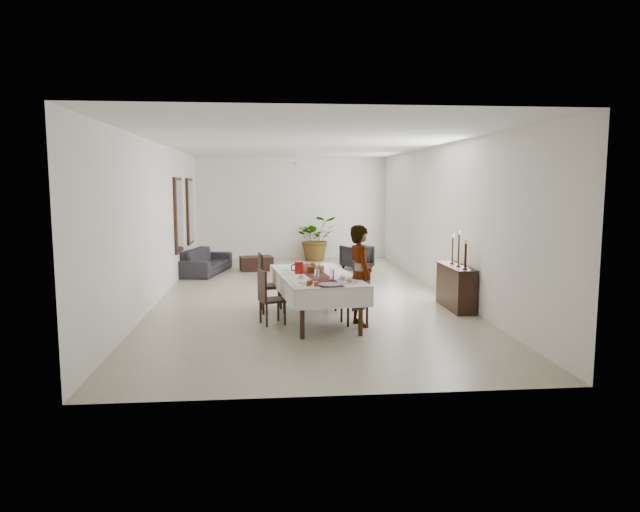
# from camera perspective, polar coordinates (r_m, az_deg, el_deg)

# --- Properties ---
(floor) EXTENTS (6.00, 12.00, 0.00)m
(floor) POSITION_cam_1_polar(r_m,az_deg,el_deg) (12.36, -1.58, -3.81)
(floor) COLOR #B4AB8F
(floor) RESTS_ON ground
(ceiling) EXTENTS (6.00, 12.00, 0.02)m
(ceiling) POSITION_cam_1_polar(r_m,az_deg,el_deg) (12.16, -1.63, 11.15)
(ceiling) COLOR white
(ceiling) RESTS_ON wall_back
(wall_back) EXTENTS (6.00, 0.02, 3.20)m
(wall_back) POSITION_cam_1_polar(r_m,az_deg,el_deg) (18.14, -2.83, 4.79)
(wall_back) COLOR white
(wall_back) RESTS_ON floor
(wall_front) EXTENTS (6.00, 0.02, 3.20)m
(wall_front) POSITION_cam_1_polar(r_m,az_deg,el_deg) (6.21, 1.96, 0.14)
(wall_front) COLOR white
(wall_front) RESTS_ON floor
(wall_left) EXTENTS (0.02, 12.00, 3.20)m
(wall_left) POSITION_cam_1_polar(r_m,az_deg,el_deg) (12.34, -15.68, 3.39)
(wall_left) COLOR white
(wall_left) RESTS_ON floor
(wall_right) EXTENTS (0.02, 12.00, 3.20)m
(wall_right) POSITION_cam_1_polar(r_m,az_deg,el_deg) (12.71, 12.05, 3.61)
(wall_right) COLOR white
(wall_right) RESTS_ON floor
(dining_table_top) EXTENTS (1.36, 2.64, 0.05)m
(dining_table_top) POSITION_cam_1_polar(r_m,az_deg,el_deg) (9.92, -0.44, -2.06)
(dining_table_top) COLOR black
(dining_table_top) RESTS_ON table_leg_fl
(table_leg_fl) EXTENTS (0.08, 0.08, 0.74)m
(table_leg_fl) POSITION_cam_1_polar(r_m,az_deg,el_deg) (8.75, -1.79, -5.97)
(table_leg_fl) COLOR black
(table_leg_fl) RESTS_ON floor
(table_leg_fr) EXTENTS (0.08, 0.08, 0.74)m
(table_leg_fr) POSITION_cam_1_polar(r_m,az_deg,el_deg) (8.96, 4.08, -5.67)
(table_leg_fr) COLOR black
(table_leg_fr) RESTS_ON floor
(table_leg_bl) EXTENTS (0.08, 0.08, 0.74)m
(table_leg_bl) POSITION_cam_1_polar(r_m,az_deg,el_deg) (11.07, -4.08, -3.18)
(table_leg_bl) COLOR black
(table_leg_bl) RESTS_ON floor
(table_leg_br) EXTENTS (0.08, 0.08, 0.74)m
(table_leg_br) POSITION_cam_1_polar(r_m,az_deg,el_deg) (11.24, 0.61, -3.01)
(table_leg_br) COLOR black
(table_leg_br) RESTS_ON floor
(tablecloth_top) EXTENTS (1.57, 2.86, 0.01)m
(tablecloth_top) POSITION_cam_1_polar(r_m,az_deg,el_deg) (9.91, -0.44, -1.88)
(tablecloth_top) COLOR silver
(tablecloth_top) RESTS_ON dining_table_top
(tablecloth_drape_left) EXTENTS (0.35, 2.70, 0.32)m
(tablecloth_drape_left) POSITION_cam_1_polar(r_m,az_deg,el_deg) (9.83, -3.96, -2.88)
(tablecloth_drape_left) COLOR white
(tablecloth_drape_left) RESTS_ON dining_table_top
(tablecloth_drape_right) EXTENTS (0.35, 2.70, 0.32)m
(tablecloth_drape_right) POSITION_cam_1_polar(r_m,az_deg,el_deg) (10.08, 3.00, -2.62)
(tablecloth_drape_right) COLOR white
(tablecloth_drape_right) RESTS_ON dining_table_top
(tablecloth_drape_near) EXTENTS (1.24, 0.16, 0.32)m
(tablecloth_drape_near) POSITION_cam_1_polar(r_m,az_deg,el_deg) (8.64, 1.43, -4.27)
(tablecloth_drape_near) COLOR white
(tablecloth_drape_near) RESTS_ON dining_table_top
(tablecloth_drape_far) EXTENTS (1.24, 0.16, 0.32)m
(tablecloth_drape_far) POSITION_cam_1_polar(r_m,az_deg,el_deg) (11.25, -1.86, -1.59)
(tablecloth_drape_far) COLOR white
(tablecloth_drape_far) RESTS_ON dining_table_top
(table_runner) EXTENTS (0.69, 2.66, 0.00)m
(table_runner) POSITION_cam_1_polar(r_m,az_deg,el_deg) (9.91, -0.44, -1.83)
(table_runner) COLOR #571C18
(table_runner) RESTS_ON tablecloth_top
(red_pitcher) EXTENTS (0.18, 0.18, 0.21)m
(red_pitcher) POSITION_cam_1_polar(r_m,az_deg,el_deg) (10.00, -2.11, -1.16)
(red_pitcher) COLOR #9B120B
(red_pitcher) RESTS_ON tablecloth_top
(pitcher_handle) EXTENTS (0.13, 0.04, 0.13)m
(pitcher_handle) POSITION_cam_1_polar(r_m,az_deg,el_deg) (9.99, -2.61, -1.18)
(pitcher_handle) COLOR maroon
(pitcher_handle) RESTS_ON red_pitcher
(wine_glass_near) EXTENTS (0.07, 0.07, 0.18)m
(wine_glass_near) POSITION_cam_1_polar(r_m,az_deg,el_deg) (9.27, 1.20, -1.92)
(wine_glass_near) COLOR white
(wine_glass_near) RESTS_ON tablecloth_top
(wine_glass_mid) EXTENTS (0.07, 0.07, 0.18)m
(wine_glass_mid) POSITION_cam_1_polar(r_m,az_deg,el_deg) (9.32, -0.34, -1.87)
(wine_glass_mid) COLOR white
(wine_glass_mid) RESTS_ON tablecloth_top
(wine_glass_far) EXTENTS (0.07, 0.07, 0.18)m
(wine_glass_far) POSITION_cam_1_polar(r_m,az_deg,el_deg) (9.96, -0.20, -1.28)
(wine_glass_far) COLOR white
(wine_glass_far) RESTS_ON tablecloth_top
(teacup_right) EXTENTS (0.09, 0.09, 0.06)m
(teacup_right) POSITION_cam_1_polar(r_m,az_deg,el_deg) (9.37, 2.26, -2.18)
(teacup_right) COLOR white
(teacup_right) RESTS_ON saucer_right
(saucer_right) EXTENTS (0.16, 0.16, 0.01)m
(saucer_right) POSITION_cam_1_polar(r_m,az_deg,el_deg) (9.38, 2.26, -2.34)
(saucer_right) COLOR silver
(saucer_right) RESTS_ON tablecloth_top
(teacup_left) EXTENTS (0.09, 0.09, 0.06)m
(teacup_left) POSITION_cam_1_polar(r_m,az_deg,el_deg) (9.49, -1.85, -2.06)
(teacup_left) COLOR silver
(teacup_left) RESTS_ON saucer_left
(saucer_left) EXTENTS (0.16, 0.16, 0.01)m
(saucer_left) POSITION_cam_1_polar(r_m,az_deg,el_deg) (9.49, -1.85, -2.22)
(saucer_left) COLOR white
(saucer_left) RESTS_ON tablecloth_top
(plate_near_right) EXTENTS (0.25, 0.25, 0.02)m
(plate_near_right) POSITION_cam_1_polar(r_m,az_deg,el_deg) (9.08, 2.95, -2.64)
(plate_near_right) COLOR silver
(plate_near_right) RESTS_ON tablecloth_top
(bread_near_right) EXTENTS (0.09, 0.09, 0.09)m
(bread_near_right) POSITION_cam_1_polar(r_m,az_deg,el_deg) (9.08, 2.96, -2.46)
(bread_near_right) COLOR tan
(bread_near_right) RESTS_ON plate_near_right
(plate_near_left) EXTENTS (0.25, 0.25, 0.02)m
(plate_near_left) POSITION_cam_1_polar(r_m,az_deg,el_deg) (9.08, -1.36, -2.63)
(plate_near_left) COLOR silver
(plate_near_left) RESTS_ON tablecloth_top
(plate_far_left) EXTENTS (0.25, 0.25, 0.02)m
(plate_far_left) POSITION_cam_1_polar(r_m,az_deg,el_deg) (10.41, -2.92, -1.37)
(plate_far_left) COLOR white
(plate_far_left) RESTS_ON tablecloth_top
(serving_tray) EXTENTS (0.38, 0.38, 0.02)m
(serving_tray) POSITION_cam_1_polar(r_m,az_deg,el_deg) (8.84, 1.05, -2.88)
(serving_tray) COLOR #3C3B40
(serving_tray) RESTS_ON tablecloth_top
(jam_jar_a) EXTENTS (0.07, 0.07, 0.08)m
(jam_jar_a) POSITION_cam_1_polar(r_m,az_deg,el_deg) (8.76, -0.38, -2.79)
(jam_jar_a) COLOR #9B4316
(jam_jar_a) RESTS_ON tablecloth_top
(jam_jar_b) EXTENTS (0.07, 0.07, 0.08)m
(jam_jar_b) POSITION_cam_1_polar(r_m,az_deg,el_deg) (8.80, -1.14, -2.74)
(jam_jar_b) COLOR brown
(jam_jar_b) RESTS_ON tablecloth_top
(jam_jar_c) EXTENTS (0.07, 0.07, 0.08)m
(jam_jar_c) POSITION_cam_1_polar(r_m,az_deg,el_deg) (8.91, -0.94, -2.62)
(jam_jar_c) COLOR #954415
(jam_jar_c) RESTS_ON tablecloth_top
(fruit_basket) EXTENTS (0.32, 0.32, 0.11)m
(fruit_basket) POSITION_cam_1_polar(r_m,az_deg,el_deg) (10.17, -0.45, -1.31)
(fruit_basket) COLOR brown
(fruit_basket) RESTS_ON tablecloth_top
(fruit_red) EXTENTS (0.09, 0.09, 0.09)m
(fruit_red) POSITION_cam_1_polar(r_m,az_deg,el_deg) (10.19, -0.31, -0.85)
(fruit_red) COLOR #A82510
(fruit_red) RESTS_ON fruit_basket
(fruit_green) EXTENTS (0.08, 0.08, 0.08)m
(fruit_green) POSITION_cam_1_polar(r_m,az_deg,el_deg) (10.18, -0.72, -0.86)
(fruit_green) COLOR #417122
(fruit_green) RESTS_ON fruit_basket
(fruit_yellow) EXTENTS (0.09, 0.09, 0.09)m
(fruit_yellow) POSITION_cam_1_polar(r_m,az_deg,el_deg) (10.11, -0.39, -0.91)
(fruit_yellow) COLOR gold
(fruit_yellow) RESTS_ON fruit_basket
(chair_right_near_seat) EXTENTS (0.49, 0.49, 0.05)m
(chair_right_near_seat) POSITION_cam_1_polar(r_m,az_deg,el_deg) (9.69, 3.45, -4.29)
(chair_right_near_seat) COLOR black
(chair_right_near_seat) RESTS_ON chair_right_near_leg_fl
(chair_right_near_leg_fl) EXTENTS (0.05, 0.05, 0.41)m
(chair_right_near_leg_fl) POSITION_cam_1_polar(r_m,az_deg,el_deg) (9.65, 4.73, -5.75)
(chair_right_near_leg_fl) COLOR black
(chair_right_near_leg_fl) RESTS_ON floor
(chair_right_near_leg_fr) EXTENTS (0.05, 0.05, 0.41)m
(chair_right_near_leg_fr) POSITION_cam_1_polar(r_m,az_deg,el_deg) (9.95, 4.02, -5.34)
(chair_right_near_leg_fr) COLOR black
(chair_right_near_leg_fr) RESTS_ON floor
(chair_right_near_leg_bl) EXTENTS (0.05, 0.05, 0.41)m
(chair_right_near_leg_bl) POSITION_cam_1_polar(r_m,az_deg,el_deg) (9.53, 2.82, -5.89)
(chair_right_near_leg_bl) COLOR black
(chair_right_near_leg_bl) RESTS_ON floor
(chair_right_near_leg_br) EXTENTS (0.05, 0.05, 0.41)m
(chair_right_near_leg_br) POSITION_cam_1_polar(r_m,az_deg,el_deg) (9.84, 2.17, -5.47)
(chair_right_near_leg_br) COLOR black
(chair_right_near_leg_br) RESTS_ON floor
(chair_right_near_back) EXTENTS (0.12, 0.41, 0.53)m
(chair_right_near_back) POSITION_cam_1_polar(r_m,az_deg,el_deg) (9.71, 4.50, -2.60)
(chair_right_near_back) COLOR black
(chair_right_near_back) RESTS_ON chair_right_near_seat
(chair_right_far_seat) EXTENTS (0.44, 0.44, 0.04)m
(chair_right_far_seat) POSITION_cam_1_polar(r_m,az_deg,el_deg) (10.80, 2.45, -3.20)
(chair_right_far_seat) COLOR black
(chair_right_far_seat) RESTS_ON chair_right_far_leg_fl
(chair_right_far_leg_fl) EXTENTS (0.04, 0.04, 0.39)m
(chair_right_far_leg_fl) POSITION_cam_1_polar(r_m,az_deg,el_deg) (10.68, 3.31, -4.51)
(chair_right_far_leg_fl) COLOR black
(chair_right_far_leg_fl) RESTS_ON floor
(chair_right_far_leg_fr) EXTENTS (0.04, 0.04, 0.39)m
(chair_right_far_leg_fr) POSITION_cam_1_polar(r_m,az_deg,el_deg) (11.00, 3.29, -4.17)
(chair_right_far_leg_fr) COLOR black
(chair_right_far_leg_fr) RESTS_ON floor
(chair_right_far_leg_bl) EXTENTS (0.04, 0.04, 0.39)m
(chair_right_far_leg_bl) POSITION_cam_1_polar(r_m,az_deg,el_deg) (10.69, 1.58, -4.50)
(chair_right_far_leg_bl) COLOR black
(chair_right_far_leg_bl) RESTS_ON floor
(chair_right_far_leg_br) EXTENTS (0.04, 0.04, 0.39)m
(chair_right_far_leg_br) POSITION_cam_1_polar(r_m,az_deg,el_deg) (11.00, 1.61, -4.16)
(chair_right_far_leg_br) COLOR black
(chair_right_far_leg_br) RESTS_ON floor
(chair_right_far_back) EXTENTS (0.09, 0.40, 0.50)m
(chair_right_far_back) POSITION_cam_1_polar(r_m,az_deg,el_deg) (10.76, 3.42, -1.80)
(chair_right_far_back) COLOR black
(chair_right_far_back) RESTS_ON chair_right_far_seat
(chair_left_near_seat) EXTENTS (0.50, 0.50, 0.04)m
(chair_left_near_seat) POSITION_cam_1_polar(r_m,az_deg,el_deg) (9.70, -4.78, -4.42)
(chair_left_near_seat) COLOR black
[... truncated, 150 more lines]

